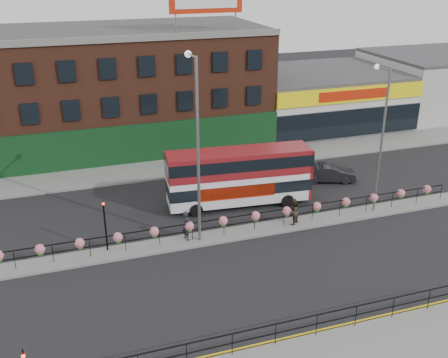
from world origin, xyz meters
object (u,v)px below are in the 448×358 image
object	(u,v)px
pedestrian_a	(186,225)
lamp_column_west	(196,135)
car	(329,173)
lamp_column_east	(381,129)
double_decker_bus	(240,172)
pedestrian_b	(293,212)

from	to	relation	value
pedestrian_a	lamp_column_west	size ratio (longest dim) A/B	0.17
car	lamp_column_east	size ratio (longest dim) A/B	0.45
car	lamp_column_west	xyz separation A→B (m)	(-11.91, -5.53, 5.98)
car	lamp_column_east	distance (m)	7.48
car	double_decker_bus	bearing A→B (deg)	119.93
car	pedestrian_b	world-z (taller)	pedestrian_b
pedestrian_b	lamp_column_west	distance (m)	8.36
double_decker_bus	pedestrian_b	distance (m)	4.78
lamp_column_west	car	bearing A→B (deg)	24.89
double_decker_bus	lamp_column_west	xyz separation A→B (m)	(-4.03, -3.83, 4.21)
car	pedestrian_a	distance (m)	13.80
double_decker_bus	car	xyz separation A→B (m)	(7.89, 1.70, -1.77)
pedestrian_b	lamp_column_east	bearing A→B (deg)	146.94
pedestrian_b	lamp_column_east	distance (m)	7.66
double_decker_bus	lamp_column_west	bearing A→B (deg)	-136.43
double_decker_bus	pedestrian_b	xyz separation A→B (m)	(2.14, -4.02, -1.43)
double_decker_bus	lamp_column_east	world-z (taller)	lamp_column_east
double_decker_bus	car	size ratio (longest dim) A/B	2.34
lamp_column_east	lamp_column_west	bearing A→B (deg)	-179.60
car	pedestrian_b	size ratio (longest dim) A/B	2.48
car	lamp_column_west	size ratio (longest dim) A/B	0.39
car	pedestrian_b	xyz separation A→B (m)	(-5.74, -5.72, 0.35)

